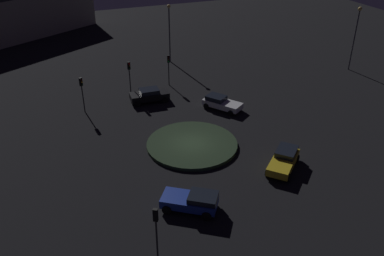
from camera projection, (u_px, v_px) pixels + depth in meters
The scene contains 12 objects.
ground_plane at pixel (192, 146), 38.42m from camera, with size 114.16×114.16×0.00m, color black.
roundabout_island at pixel (192, 144), 38.34m from camera, with size 8.48×8.48×0.32m, color #263823.
car_white at pixel (221, 103), 44.92m from camera, with size 3.90×4.51×1.39m.
car_black at pixel (149, 95), 46.52m from camera, with size 4.42×2.25×1.51m.
car_blue at pixel (192, 201), 30.19m from camera, with size 4.44×3.88×1.45m.
car_yellow at pixel (284, 160), 34.96m from camera, with size 4.40×4.27×1.44m.
traffic_light_southeast at pixel (82, 88), 43.18m from camera, with size 0.37×0.39×3.96m.
traffic_light_northeast at pixel (156, 224), 24.92m from camera, with size 0.37×0.40×4.11m.
traffic_light_south at pixel (169, 64), 49.69m from camera, with size 0.33×0.38×3.83m.
traffic_light_south_near at pixel (129, 72), 46.83m from camera, with size 0.34×0.38×4.15m.
streetlamp_south at pixel (169, 27), 56.01m from camera, with size 0.47×0.47×7.98m.
streetlamp_west at pixel (356, 30), 53.14m from camera, with size 0.51×0.51×8.36m.
Camera 1 is at (12.05, 30.47, 20.14)m, focal length 38.44 mm.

